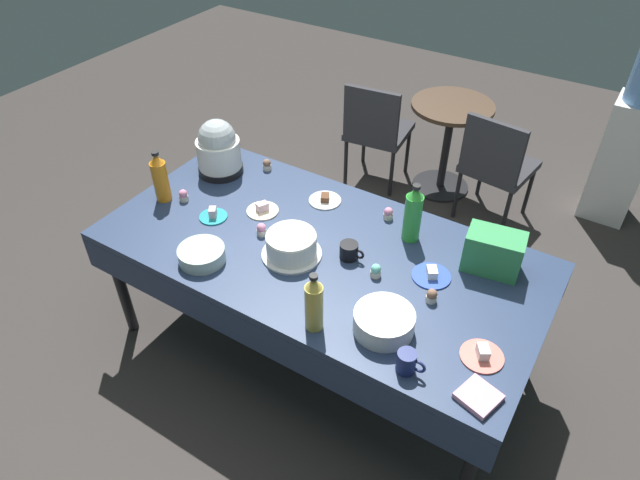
# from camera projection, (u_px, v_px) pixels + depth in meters

# --- Properties ---
(ground) EXTENTS (9.00, 9.00, 0.00)m
(ground) POSITION_uv_depth(u_px,v_px,m) (320.00, 346.00, 3.27)
(ground) COLOR #383330
(potluck_table) EXTENTS (2.20, 1.10, 0.75)m
(potluck_table) POSITION_uv_depth(u_px,v_px,m) (320.00, 257.00, 2.83)
(potluck_table) COLOR navy
(potluck_table) RESTS_ON ground
(frosted_layer_cake) EXTENTS (0.29, 0.29, 0.12)m
(frosted_layer_cake) POSITION_uv_depth(u_px,v_px,m) (291.00, 245.00, 2.71)
(frosted_layer_cake) COLOR silver
(frosted_layer_cake) RESTS_ON potluck_table
(slow_cooker) EXTENTS (0.26, 0.26, 0.33)m
(slow_cooker) POSITION_uv_depth(u_px,v_px,m) (218.00, 149.00, 3.22)
(slow_cooker) COLOR black
(slow_cooker) RESTS_ON potluck_table
(glass_salad_bowl) EXTENTS (0.23, 0.23, 0.07)m
(glass_salad_bowl) POSITION_uv_depth(u_px,v_px,m) (202.00, 254.00, 2.69)
(glass_salad_bowl) COLOR #B2C6BC
(glass_salad_bowl) RESTS_ON potluck_table
(ceramic_snack_bowl) EXTENTS (0.26, 0.26, 0.10)m
(ceramic_snack_bowl) POSITION_uv_depth(u_px,v_px,m) (384.00, 322.00, 2.35)
(ceramic_snack_bowl) COLOR silver
(ceramic_snack_bowl) RESTS_ON potluck_table
(dessert_plate_white) EXTENTS (0.18, 0.18, 0.04)m
(dessert_plate_white) POSITION_uv_depth(u_px,v_px,m) (325.00, 200.00, 3.08)
(dessert_plate_white) COLOR white
(dessert_plate_white) RESTS_ON potluck_table
(dessert_plate_cobalt) EXTENTS (0.18, 0.18, 0.05)m
(dessert_plate_cobalt) POSITION_uv_depth(u_px,v_px,m) (431.00, 275.00, 2.62)
(dessert_plate_cobalt) COLOR #2D4CB2
(dessert_plate_cobalt) RESTS_ON potluck_table
(dessert_plate_coral) EXTENTS (0.18, 0.18, 0.06)m
(dessert_plate_coral) POSITION_uv_depth(u_px,v_px,m) (482.00, 355.00, 2.26)
(dessert_plate_coral) COLOR #E07266
(dessert_plate_coral) RESTS_ON potluck_table
(dessert_plate_cream) EXTENTS (0.17, 0.17, 0.05)m
(dessert_plate_cream) POSITION_uv_depth(u_px,v_px,m) (262.00, 209.00, 3.01)
(dessert_plate_cream) COLOR beige
(dessert_plate_cream) RESTS_ON potluck_table
(dessert_plate_teal) EXTENTS (0.15, 0.15, 0.06)m
(dessert_plate_teal) POSITION_uv_depth(u_px,v_px,m) (213.00, 215.00, 2.97)
(dessert_plate_teal) COLOR teal
(dessert_plate_teal) RESTS_ON potluck_table
(cupcake_rose) EXTENTS (0.05, 0.05, 0.07)m
(cupcake_rose) POSITION_uv_depth(u_px,v_px,m) (432.00, 296.00, 2.49)
(cupcake_rose) COLOR beige
(cupcake_rose) RESTS_ON potluck_table
(cupcake_berry) EXTENTS (0.05, 0.05, 0.07)m
(cupcake_berry) POSITION_uv_depth(u_px,v_px,m) (183.00, 196.00, 3.07)
(cupcake_berry) COLOR beige
(cupcake_berry) RESTS_ON potluck_table
(cupcake_vanilla) EXTENTS (0.05, 0.05, 0.07)m
(cupcake_vanilla) POSITION_uv_depth(u_px,v_px,m) (388.00, 214.00, 2.95)
(cupcake_vanilla) COLOR beige
(cupcake_vanilla) RESTS_ON potluck_table
(cupcake_cocoa) EXTENTS (0.05, 0.05, 0.07)m
(cupcake_cocoa) POSITION_uv_depth(u_px,v_px,m) (267.00, 165.00, 3.31)
(cupcake_cocoa) COLOR beige
(cupcake_cocoa) RESTS_ON potluck_table
(cupcake_lemon) EXTENTS (0.05, 0.05, 0.07)m
(cupcake_lemon) POSITION_uv_depth(u_px,v_px,m) (261.00, 230.00, 2.85)
(cupcake_lemon) COLOR beige
(cupcake_lemon) RESTS_ON potluck_table
(cupcake_mint) EXTENTS (0.05, 0.05, 0.07)m
(cupcake_mint) POSITION_uv_depth(u_px,v_px,m) (376.00, 271.00, 2.61)
(cupcake_mint) COLOR beige
(cupcake_mint) RESTS_ON potluck_table
(soda_bottle_orange_juice) EXTENTS (0.08, 0.08, 0.30)m
(soda_bottle_orange_juice) POSITION_uv_depth(u_px,v_px,m) (160.00, 178.00, 3.02)
(soda_bottle_orange_juice) COLOR orange
(soda_bottle_orange_juice) RESTS_ON potluck_table
(soda_bottle_ginger_ale) EXTENTS (0.08, 0.08, 0.30)m
(soda_bottle_ginger_ale) POSITION_uv_depth(u_px,v_px,m) (314.00, 303.00, 2.31)
(soda_bottle_ginger_ale) COLOR gold
(soda_bottle_ginger_ale) RESTS_ON potluck_table
(soda_bottle_lime_soda) EXTENTS (0.09, 0.09, 0.32)m
(soda_bottle_lime_soda) POSITION_uv_depth(u_px,v_px,m) (413.00, 214.00, 2.75)
(soda_bottle_lime_soda) COLOR green
(soda_bottle_lime_soda) RESTS_ON potluck_table
(coffee_mug_black) EXTENTS (0.13, 0.09, 0.08)m
(coffee_mug_black) POSITION_uv_depth(u_px,v_px,m) (349.00, 251.00, 2.70)
(coffee_mug_black) COLOR black
(coffee_mug_black) RESTS_ON potluck_table
(coffee_mug_navy) EXTENTS (0.12, 0.08, 0.10)m
(coffee_mug_navy) POSITION_uv_depth(u_px,v_px,m) (407.00, 362.00, 2.19)
(coffee_mug_navy) COLOR navy
(coffee_mug_navy) RESTS_ON potluck_table
(soda_carton) EXTENTS (0.28, 0.20, 0.20)m
(soda_carton) POSITION_uv_depth(u_px,v_px,m) (493.00, 252.00, 2.61)
(soda_carton) COLOR #338C4C
(soda_carton) RESTS_ON potluck_table
(paper_napkin_stack) EXTENTS (0.17, 0.17, 0.02)m
(paper_napkin_stack) POSITION_uv_depth(u_px,v_px,m) (479.00, 396.00, 2.11)
(paper_napkin_stack) COLOR pink
(paper_napkin_stack) RESTS_ON potluck_table
(maroon_chair_left) EXTENTS (0.49, 0.49, 0.85)m
(maroon_chair_left) POSITION_uv_depth(u_px,v_px,m) (376.00, 128.00, 4.26)
(maroon_chair_left) COLOR #333338
(maroon_chair_left) RESTS_ON ground
(maroon_chair_right) EXTENTS (0.50, 0.50, 0.85)m
(maroon_chair_right) POSITION_uv_depth(u_px,v_px,m) (496.00, 163.00, 3.88)
(maroon_chair_right) COLOR #333338
(maroon_chair_right) RESTS_ON ground
(round_cafe_table) EXTENTS (0.60, 0.60, 0.72)m
(round_cafe_table) POSITION_uv_depth(u_px,v_px,m) (449.00, 131.00, 4.20)
(round_cafe_table) COLOR #473323
(round_cafe_table) RESTS_ON ground
(water_cooler) EXTENTS (0.32, 0.32, 1.24)m
(water_cooler) POSITION_uv_depth(u_px,v_px,m) (628.00, 143.00, 3.88)
(water_cooler) COLOR silver
(water_cooler) RESTS_ON ground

